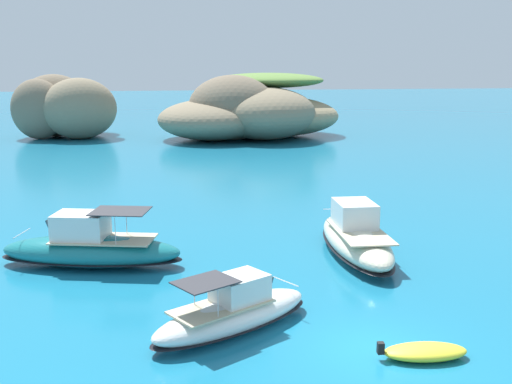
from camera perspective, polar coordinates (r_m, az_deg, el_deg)
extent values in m
plane|color=#197093|center=(20.11, 10.90, -14.36)|extent=(400.00, 400.00, 0.00)
ellipsoid|color=#756651|center=(73.04, -2.20, 7.94)|extent=(14.15, 13.78, 7.67)
ellipsoid|color=#84755B|center=(73.53, 0.85, 7.42)|extent=(15.01, 16.46, 6.23)
ellipsoid|color=#84755B|center=(73.28, -4.13, 6.82)|extent=(14.92, 15.77, 4.82)
ellipsoid|color=#756651|center=(83.49, -1.41, 6.88)|extent=(17.41, 15.37, 3.14)
ellipsoid|color=#9E8966|center=(82.98, -2.05, 7.01)|extent=(17.78, 17.86, 3.62)
ellipsoid|color=#9E8966|center=(77.11, 1.79, 7.15)|extent=(17.21, 15.72, 4.99)
ellipsoid|color=olive|center=(78.80, 1.13, 10.45)|extent=(14.28, 12.98, 1.91)
ellipsoid|color=#756651|center=(80.29, -18.41, 7.72)|extent=(9.14, 6.94, 7.71)
ellipsoid|color=#756651|center=(77.82, -19.80, 7.34)|extent=(8.39, 7.50, 7.22)
ellipsoid|color=#84755B|center=(76.63, -16.25, 7.54)|extent=(10.73, 9.62, 7.32)
ellipsoid|color=#756651|center=(81.46, -16.12, 7.25)|extent=(11.25, 11.11, 5.84)
ellipsoid|color=white|center=(20.87, -2.20, -11.53)|extent=(6.33, 4.77, 1.06)
ellipsoid|color=black|center=(20.97, -2.19, -12.13)|extent=(6.46, 4.86, 0.13)
cube|color=#C6B793|center=(20.44, -3.26, -10.69)|extent=(3.77, 3.11, 0.06)
cube|color=silver|center=(20.71, -1.53, -8.98)|extent=(2.17, 2.01, 0.87)
cube|color=#2D4756|center=(21.21, 0.37, -8.21)|extent=(0.80, 1.16, 0.47)
cylinder|color=silver|center=(22.11, 2.82, -8.41)|extent=(0.69, 1.15, 0.04)
cube|color=#333338|center=(19.73, -4.76, -8.44)|extent=(2.35, 2.21, 0.04)
cylinder|color=silver|center=(20.41, -5.82, -9.26)|extent=(0.03, 0.03, 1.00)
cylinder|color=silver|center=(19.42, -3.60, -10.35)|extent=(0.03, 0.03, 1.00)
ellipsoid|color=#19727A|center=(28.09, -15.23, -5.39)|extent=(8.39, 4.30, 1.37)
ellipsoid|color=black|center=(28.18, -15.19, -5.99)|extent=(8.56, 4.38, 0.16)
cube|color=#C6B793|center=(27.74, -14.11, -4.30)|extent=(4.79, 3.07, 0.06)
cube|color=silver|center=(27.91, -16.14, -3.05)|extent=(2.60, 2.19, 1.13)
cube|color=#2D4756|center=(28.30, -18.33, -2.75)|extent=(0.63, 1.58, 0.60)
cylinder|color=silver|center=(29.08, -21.16, -3.64)|extent=(0.45, 1.65, 0.04)
cube|color=#333338|center=(27.17, -12.64, -1.76)|extent=(2.80, 2.41, 0.04)
cylinder|color=silver|center=(26.55, -13.10, -3.53)|extent=(0.03, 0.03, 1.29)
cylinder|color=silver|center=(28.11, -12.09, -2.63)|extent=(0.03, 0.03, 1.29)
ellipsoid|color=beige|center=(29.02, 9.39, -4.53)|extent=(2.94, 8.40, 1.41)
ellipsoid|color=black|center=(29.11, 9.37, -5.13)|extent=(2.99, 8.56, 0.17)
cube|color=#C6B793|center=(28.29, 9.77, -3.72)|extent=(2.36, 4.66, 0.06)
cube|color=silver|center=(29.10, 9.25, -2.02)|extent=(1.86, 2.41, 1.16)
cube|color=#2D4756|center=(30.17, 8.65, -1.28)|extent=(1.62, 0.35, 0.62)
cylinder|color=silver|center=(31.83, 7.85, -1.57)|extent=(1.74, 0.13, 0.04)
ellipsoid|color=yellow|center=(19.85, 15.62, -14.26)|extent=(2.69, 1.33, 0.44)
cube|color=#9E998E|center=(19.82, 15.63, -14.11)|extent=(1.87, 0.77, 0.06)
cube|color=black|center=(19.35, 11.64, -14.17)|extent=(0.22, 0.22, 0.36)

